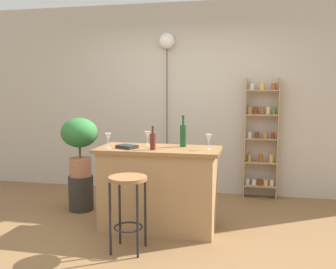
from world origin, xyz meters
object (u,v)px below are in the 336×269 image
at_px(spice_shelf, 261,138).
at_px(bottle_olive_oil, 153,141).
at_px(cookbook, 127,147).
at_px(plant_stool, 81,193).
at_px(bottle_wine_red, 183,135).
at_px(wine_glass_center, 209,139).
at_px(wine_glass_left, 147,135).
at_px(bar_stool, 128,195).
at_px(potted_plant, 80,139).
at_px(pendant_globe_light, 167,43).
at_px(wine_glass_right, 108,137).

relative_size(spice_shelf, bottle_olive_oil, 6.74).
relative_size(spice_shelf, cookbook, 8.08).
xyz_separation_m(plant_stool, bottle_olive_oil, (1.10, -0.57, 0.78)).
xyz_separation_m(bottle_wine_red, wine_glass_center, (0.30, -0.15, -0.01)).
height_order(spice_shelf, wine_glass_left, spice_shelf).
bearing_deg(plant_stool, wine_glass_center, -14.45).
bearing_deg(wine_glass_left, plant_stool, 162.67).
height_order(bar_stool, plant_stool, bar_stool).
bearing_deg(potted_plant, bottle_wine_red, -11.64).
height_order(plant_stool, cookbook, cookbook).
xyz_separation_m(bottle_olive_oil, pendant_globe_light, (-0.22, 1.68, 1.21)).
xyz_separation_m(bar_stool, wine_glass_center, (0.69, 0.63, 0.48)).
xyz_separation_m(spice_shelf, wine_glass_center, (-0.58, -1.50, 0.17)).
bearing_deg(bar_stool, plant_stool, 132.76).
bearing_deg(bottle_olive_oil, pendant_globe_light, 97.37).
height_order(bottle_olive_oil, wine_glass_center, bottle_olive_oil).
distance_m(spice_shelf, wine_glass_left, 1.89).
relative_size(bar_stool, spice_shelf, 0.43).
xyz_separation_m(wine_glass_center, cookbook, (-0.87, -0.09, -0.10)).
xyz_separation_m(wine_glass_left, wine_glass_center, (0.71, -0.13, 0.00)).
bearing_deg(plant_stool, bottle_olive_oil, -27.38).
distance_m(plant_stool, wine_glass_center, 1.91).
distance_m(potted_plant, bottle_wine_red, 1.41).
bearing_deg(bottle_wine_red, bottle_olive_oil, -133.53).
bearing_deg(potted_plant, plant_stool, 0.00).
xyz_separation_m(wine_glass_center, wine_glass_right, (-1.08, -0.13, 0.00)).
bearing_deg(spice_shelf, cookbook, -132.23).
relative_size(wine_glass_center, pendant_globe_light, 0.07).
bearing_deg(bar_stool, wine_glass_center, 42.54).
bearing_deg(bar_stool, spice_shelf, 59.34).
xyz_separation_m(wine_glass_right, cookbook, (0.20, 0.03, -0.10)).
height_order(spice_shelf, bottle_olive_oil, spice_shelf).
distance_m(bottle_olive_oil, wine_glass_center, 0.59).
xyz_separation_m(spice_shelf, potted_plant, (-2.25, -1.07, 0.06)).
xyz_separation_m(bar_stool, wine_glass_right, (-0.39, 0.50, 0.48)).
height_order(potted_plant, bottle_olive_oil, potted_plant).
xyz_separation_m(plant_stool, bottle_wine_red, (1.38, -0.28, 0.82)).
bearing_deg(cookbook, bottle_wine_red, 48.47).
bearing_deg(wine_glass_left, spice_shelf, 46.96).
xyz_separation_m(spice_shelf, wine_glass_right, (-1.66, -1.63, 0.17)).
xyz_separation_m(potted_plant, pendant_globe_light, (0.88, 1.11, 1.30)).
height_order(bar_stool, potted_plant, potted_plant).
relative_size(cookbook, pendant_globe_light, 0.09).
bearing_deg(bar_stool, pendant_globe_light, 92.65).
distance_m(wine_glass_center, cookbook, 0.89).
xyz_separation_m(spice_shelf, pendant_globe_light, (-1.37, 0.04, 1.36)).
bearing_deg(bottle_wine_red, spice_shelf, 57.08).
xyz_separation_m(bottle_wine_red, bottle_olive_oil, (-0.27, -0.29, -0.04)).
height_order(wine_glass_left, wine_glass_center, same).
relative_size(bar_stool, wine_glass_center, 4.42).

